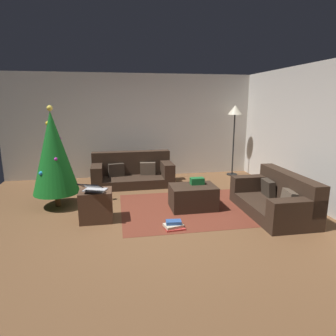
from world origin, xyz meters
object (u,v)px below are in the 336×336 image
Objects in this scene: couch_right at (277,198)px; laptop at (93,188)px; ottoman at (193,197)px; christmas_tree at (54,153)px; corner_lamp at (235,116)px; book_stack at (174,225)px; side_table at (96,205)px; gift_box at (197,181)px; tv_remote at (202,183)px; couch_left at (132,172)px.

laptop is at bearing 86.90° from couch_right.
christmas_tree is (-2.46, 0.56, 0.80)m from ottoman.
corner_lamp is at bearing 22.18° from christmas_tree.
book_stack is (-1.88, -0.29, -0.22)m from couch_right.
christmas_tree reaches higher than side_table.
christmas_tree is (-3.82, 1.06, 0.74)m from couch_right.
side_table is at bearing -171.62° from ottoman.
book_stack is (-0.51, -0.79, -0.16)m from ottoman.
gift_box reaches higher than book_stack.
couch_right reaches higher than tv_remote.
gift_box is at bearing 12.16° from laptop.
couch_right is 5.04× the size of book_stack.
side_table is at bearing 85.79° from couch_right.
gift_box is 2.89m from corner_lamp.
laptop is at bearing -167.84° from gift_box.
couch_right is 3.05m from corner_lamp.
couch_right is 3.08m from side_table.
christmas_tree is 1.23m from laptop.
ottoman is at bearing 70.39° from couch_right.
corner_lamp is (2.68, 0.46, 1.27)m from couch_left.
tv_remote is at bearing 11.90° from laptop.
book_stack is at bearing -118.31° from tv_remote.
side_table reaches higher than tv_remote.
gift_box is 0.13× the size of christmas_tree.
couch_right is at bearing -24.56° from gift_box.
christmas_tree reaches higher than tv_remote.
corner_lamp reaches higher than gift_box.
tv_remote is at bearing 7.27° from gift_box.
corner_lamp is at bearing 36.48° from side_table.
couch_right is 2.04× the size of ottoman.
ottoman is 0.95m from book_stack.
christmas_tree reaches higher than ottoman.
christmas_tree is (-2.55, 0.48, 0.52)m from gift_box.
couch_right is 6.74× the size of gift_box.
ottoman is 0.32m from tv_remote.
couch_right is 10.41× the size of tv_remote.
couch_left is 2.05m from christmas_tree.
gift_box is (1.09, -1.71, 0.20)m from couch_left.
tv_remote is 0.09× the size of corner_lamp.
tv_remote is (1.19, -1.70, 0.15)m from couch_left.
side_table is (-1.90, -0.35, -0.19)m from tv_remote.
laptop is (-1.92, -0.41, 0.12)m from tv_remote.
couch_left reaches higher than gift_box.
side_table is 0.28× the size of corner_lamp.
side_table is at bearing -47.19° from christmas_tree.
tv_remote is 2.85m from corner_lamp.
laptop reaches higher than ottoman.
christmas_tree reaches higher than couch_left.
corner_lamp reaches higher than ottoman.
ottoman reaches higher than book_stack.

